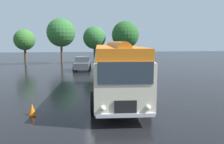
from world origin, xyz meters
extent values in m
plane|color=black|center=(0.00, 0.00, 0.00)|extent=(120.00, 120.00, 0.00)
cube|color=beige|center=(0.59, 0.21, 1.60)|extent=(3.25, 10.16, 2.10)
cube|color=orange|center=(0.59, 0.21, 2.93)|extent=(3.04, 9.95, 0.56)
cylinder|color=orange|center=(0.59, 0.21, 3.19)|extent=(1.32, 9.52, 0.60)
cube|color=#2D3842|center=(1.87, 0.41, 2.17)|extent=(0.64, 7.98, 0.84)
cube|color=#2D3842|center=(-0.65, 0.60, 2.17)|extent=(0.64, 7.98, 0.84)
cube|color=orange|center=(1.86, 0.31, 1.63)|extent=(0.65, 8.18, 0.12)
cube|color=orange|center=(-0.65, 0.50, 1.63)|extent=(0.65, 8.18, 0.12)
cube|color=#2D3842|center=(0.21, -4.79, 2.27)|extent=(2.20, 0.20, 0.88)
cube|color=black|center=(0.21, -4.80, 0.90)|extent=(0.90, 0.13, 0.56)
cube|color=silver|center=(0.21, -4.82, 0.57)|extent=(2.38, 0.28, 0.16)
sphere|color=white|center=(1.10, -4.88, 0.87)|extent=(0.22, 0.22, 0.22)
sphere|color=white|center=(-0.69, -4.74, 0.87)|extent=(0.22, 0.22, 0.22)
cylinder|color=black|center=(1.65, -2.98, 0.55)|extent=(0.36, 1.12, 1.10)
cylinder|color=orange|center=(1.65, -2.98, 0.55)|extent=(0.35, 0.41, 0.39)
cylinder|color=black|center=(-0.94, -2.78, 0.55)|extent=(0.36, 1.12, 1.10)
cylinder|color=orange|center=(-0.94, -2.78, 0.55)|extent=(0.35, 0.41, 0.39)
cylinder|color=black|center=(2.11, 3.00, 0.55)|extent=(0.36, 1.12, 1.10)
cylinder|color=orange|center=(2.11, 3.00, 0.55)|extent=(0.35, 0.41, 0.39)
cylinder|color=black|center=(-0.49, 3.20, 0.55)|extent=(0.36, 1.12, 1.10)
cylinder|color=orange|center=(-0.49, 3.20, 0.55)|extent=(0.35, 0.41, 0.39)
cube|color=#4C5156|center=(-1.37, 13.52, 0.67)|extent=(2.07, 4.34, 0.70)
cube|color=#4C5156|center=(-1.36, 13.67, 1.34)|extent=(1.69, 2.31, 0.64)
cube|color=#2D3842|center=(-0.60, 13.60, 1.34)|extent=(0.20, 1.93, 0.50)
cube|color=#2D3842|center=(-2.11, 13.74, 1.34)|extent=(0.20, 1.93, 0.50)
cylinder|color=black|center=(-0.61, 12.15, 0.32)|extent=(0.26, 0.66, 0.64)
cylinder|color=black|center=(-2.37, 12.31, 0.32)|extent=(0.26, 0.66, 0.64)
cylinder|color=black|center=(-0.38, 14.74, 0.32)|extent=(0.26, 0.66, 0.64)
cylinder|color=black|center=(-2.13, 14.90, 0.32)|extent=(0.26, 0.66, 0.64)
cube|color=#B7BABF|center=(1.49, 13.07, 0.67)|extent=(1.73, 4.21, 0.70)
cube|color=#B7BABF|center=(1.48, 13.22, 1.34)|extent=(1.51, 2.19, 0.64)
cube|color=#2D3842|center=(2.24, 13.23, 1.34)|extent=(0.04, 1.93, 0.50)
cube|color=#2D3842|center=(0.73, 13.22, 1.34)|extent=(0.04, 1.93, 0.50)
cylinder|color=black|center=(2.38, 11.78, 0.32)|extent=(0.20, 0.64, 0.64)
cylinder|color=black|center=(0.62, 11.76, 0.32)|extent=(0.20, 0.64, 0.64)
cylinder|color=black|center=(2.36, 14.38, 0.32)|extent=(0.20, 0.64, 0.64)
cylinder|color=black|center=(0.60, 14.37, 0.32)|extent=(0.20, 0.64, 0.64)
cylinder|color=#4C3823|center=(-9.75, 21.09, 1.29)|extent=(0.35, 0.35, 2.57)
sphere|color=#336B28|center=(-9.75, 21.09, 3.73)|extent=(3.08, 3.08, 3.08)
sphere|color=#336B28|center=(-9.86, 20.70, 4.10)|extent=(1.93, 1.93, 1.93)
cylinder|color=#4C3823|center=(-4.48, 21.69, 1.60)|extent=(0.32, 0.32, 3.20)
sphere|color=#2D662D|center=(-4.48, 21.69, 4.82)|extent=(4.34, 4.34, 4.34)
sphere|color=#2D662D|center=(-4.65, 21.68, 5.12)|extent=(3.00, 3.00, 3.00)
cylinder|color=#4C3823|center=(0.66, 22.07, 1.36)|extent=(0.33, 0.33, 2.72)
sphere|color=#2D662D|center=(0.66, 22.07, 4.06)|extent=(3.58, 3.58, 3.58)
sphere|color=#2D662D|center=(0.26, 22.00, 4.03)|extent=(2.21, 2.21, 2.21)
cylinder|color=#4C3823|center=(5.51, 21.32, 1.45)|extent=(0.34, 0.34, 2.91)
sphere|color=#235623|center=(5.51, 21.32, 4.52)|extent=(4.31, 4.31, 4.31)
sphere|color=#235623|center=(5.84, 21.11, 4.58)|extent=(2.79, 2.79, 2.79)
cone|color=orange|center=(-3.86, -2.52, 0.28)|extent=(0.36, 0.36, 0.55)
camera|label=1|loc=(-1.50, -13.01, 3.50)|focal=35.00mm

